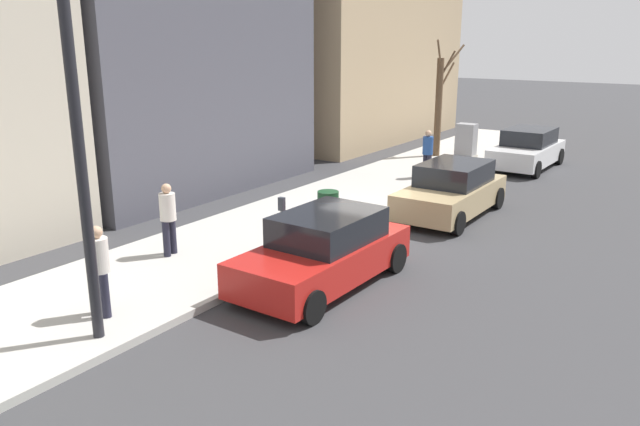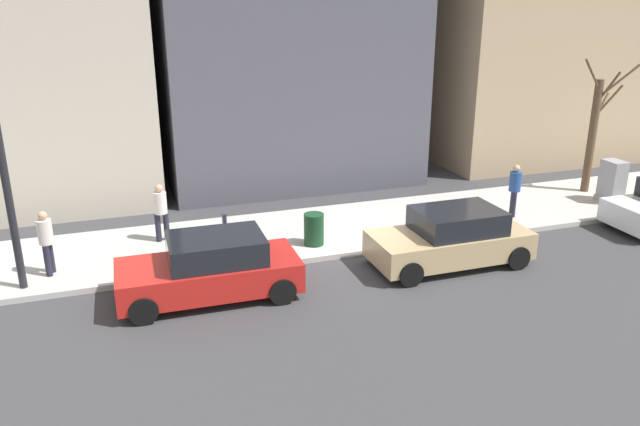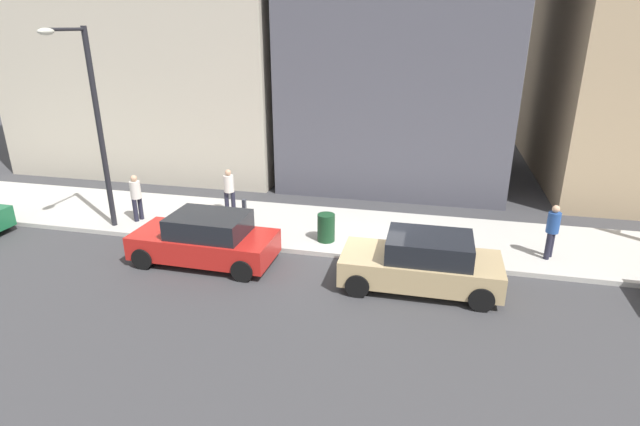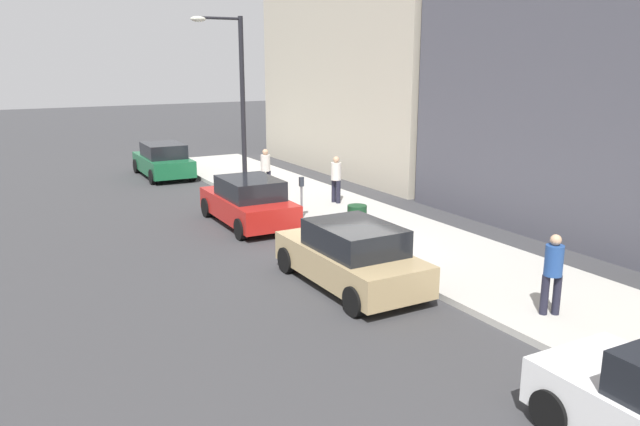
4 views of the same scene
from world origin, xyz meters
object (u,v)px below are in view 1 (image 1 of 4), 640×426
Objects in this scene: trash_bin at (328,208)px; parked_car_white at (527,149)px; pedestrian_near_meter at (428,151)px; utility_box at (466,142)px; parked_car_red at (324,251)px; pedestrian_far_corner at (99,266)px; parking_meter at (282,220)px; parked_car_tan at (452,191)px; pedestrian_midblock at (168,215)px; bare_tree at (439,103)px; streetlamp at (85,102)px.

parked_car_white is at bearing -100.11° from trash_bin.
utility_box is at bearing 121.71° from pedestrian_near_meter.
pedestrian_far_corner is (2.28, 3.67, 0.35)m from parked_car_red.
pedestrian_far_corner is at bearing 87.80° from trash_bin.
pedestrian_far_corner reaches higher than utility_box.
parked_car_tan is at bearing -106.71° from parking_meter.
parked_car_red is (0.14, 6.31, 0.00)m from parked_car_tan.
pedestrian_near_meter reaches higher than parking_meter.
parked_car_red is at bearing 157.69° from parking_meter.
pedestrian_midblock is at bearing 33.64° from parking_meter.
bare_tree is at bearing -71.33° from pedestrian_far_corner.
pedestrian_near_meter is at bearing -86.45° from streetlamp.
bare_tree is at bearing 138.92° from pedestrian_near_meter.
pedestrian_near_meter is at bearing 91.96° from utility_box.
bare_tree is at bearing -11.15° from pedestrian_midblock.
parked_car_white is 15.45m from pedestrian_midblock.
parked_car_red is at bearing 99.83° from utility_box.
pedestrian_near_meter is at bearing -87.76° from trash_bin.
bare_tree is 2.82× the size of pedestrian_midblock.
pedestrian_far_corner is (-1.41, 2.90, 0.00)m from pedestrian_midblock.
parked_car_white is at bearing -83.02° from pedestrian_far_corner.
parked_car_tan is 6.31m from parked_car_red.
streetlamp is (1.35, 18.49, 3.28)m from parked_car_white.
pedestrian_near_meter is 1.00× the size of pedestrian_far_corner.
streetlamp is 8.23m from trash_bin.
pedestrian_midblock reaches higher than parked_car_tan.
pedestrian_near_meter is at bearing -75.92° from pedestrian_far_corner.
bare_tree is 11.08m from trash_bin.
parked_car_red is at bearing 88.69° from parked_car_tan.
parked_car_tan is at bearing -39.57° from pedestrian_midblock.
streetlamp is at bearing 94.73° from trash_bin.
utility_box reaches higher than trash_bin.
parking_meter is 5.76m from streetlamp.
trash_bin is (0.62, -7.46, -3.42)m from streetlamp.
parked_car_red is at bearing -47.36° from pedestrian_near_meter.
parked_car_red is 0.65× the size of streetlamp.
parked_car_white is 13.68m from parking_meter.
pedestrian_midblock is (3.69, 0.77, 0.35)m from parked_car_red.
pedestrian_midblock is (2.29, -3.48, -2.93)m from streetlamp.
parked_car_white and parked_car_red have the same top height.
pedestrian_near_meter is (0.26, -6.73, 0.49)m from trash_bin.
pedestrian_far_corner is at bearing -60.26° from pedestrian_near_meter.
utility_box is at bearing -71.49° from parked_car_tan.
pedestrian_near_meter reaches higher than parked_car_white.
pedestrian_midblock reaches higher than parking_meter.
parked_car_tan is 2.53× the size of pedestrian_near_meter.
utility_box is at bearing -16.15° from pedestrian_midblock.
bare_tree reaches higher than pedestrian_near_meter.
trash_bin is at bearing -56.77° from parked_car_red.
pedestrian_near_meter and pedestrian_far_corner have the same top height.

